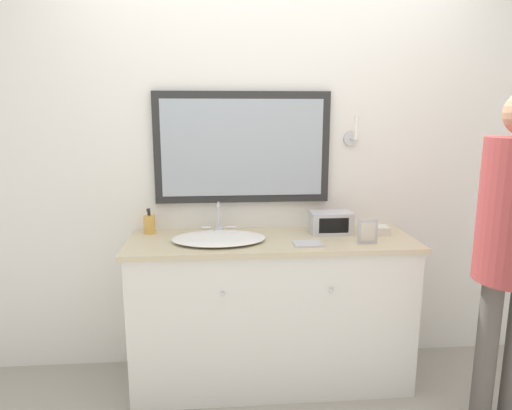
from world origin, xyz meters
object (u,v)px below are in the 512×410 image
object	(u,v)px
sink_basin	(219,238)
appliance_box	(331,223)
soap_bottle	(149,224)
picture_frame	(368,231)

from	to	relation	value
sink_basin	appliance_box	xyz separation A→B (m)	(0.67, 0.11, 0.05)
soap_bottle	appliance_box	bearing A→B (deg)	-5.08
appliance_box	picture_frame	size ratio (longest dim) A/B	1.74
soap_bottle	sink_basin	bearing A→B (deg)	-26.05
soap_bottle	appliance_box	size ratio (longest dim) A/B	0.63
sink_basin	picture_frame	distance (m)	0.83
soap_bottle	picture_frame	bearing A→B (deg)	-15.00
soap_bottle	picture_frame	size ratio (longest dim) A/B	1.09
soap_bottle	picture_frame	xyz separation A→B (m)	(1.23, -0.33, 0.01)
appliance_box	soap_bottle	bearing A→B (deg)	174.92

